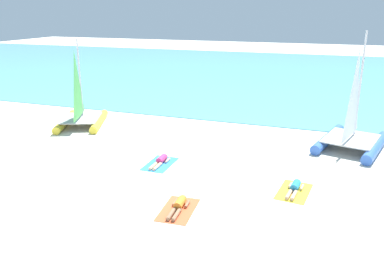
{
  "coord_description": "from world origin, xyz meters",
  "views": [
    {
      "loc": [
        5.99,
        -12.24,
        6.59
      ],
      "look_at": [
        0.0,
        4.51,
        1.2
      ],
      "focal_mm": 36.89,
      "sensor_mm": 36.0,
      "label": 1
    }
  ],
  "objects_px": {
    "sailboat_blue": "(352,132)",
    "sailboat_yellow": "(81,113)",
    "sunbather_middle": "(179,205)",
    "towel_right": "(294,191)",
    "sunbather_right": "(295,188)",
    "sunbather_left": "(160,161)",
    "towel_middle": "(178,210)",
    "towel_left": "(160,164)"
  },
  "relations": [
    {
      "from": "sailboat_blue",
      "to": "sailboat_yellow",
      "type": "xyz_separation_m",
      "value": [
        -14.79,
        -1.11,
        -0.09
      ]
    },
    {
      "from": "sunbather_middle",
      "to": "towel_right",
      "type": "distance_m",
      "value": 4.5
    },
    {
      "from": "sailboat_blue",
      "to": "sunbather_right",
      "type": "bearing_deg",
      "value": -95.2
    },
    {
      "from": "sailboat_blue",
      "to": "sunbather_right",
      "type": "relative_size",
      "value": 3.59
    },
    {
      "from": "sailboat_yellow",
      "to": "sunbather_middle",
      "type": "xyz_separation_m",
      "value": [
        9.08,
        -7.48,
        -0.61
      ]
    },
    {
      "from": "sunbather_left",
      "to": "towel_middle",
      "type": "distance_m",
      "value": 4.32
    },
    {
      "from": "sailboat_blue",
      "to": "towel_middle",
      "type": "relative_size",
      "value": 2.96
    },
    {
      "from": "sailboat_yellow",
      "to": "sunbather_left",
      "type": "distance_m",
      "value": 7.86
    },
    {
      "from": "sailboat_yellow",
      "to": "sailboat_blue",
      "type": "bearing_deg",
      "value": -18.16
    },
    {
      "from": "towel_left",
      "to": "sunbather_right",
      "type": "distance_m",
      "value": 5.94
    },
    {
      "from": "sailboat_blue",
      "to": "sunbather_middle",
      "type": "bearing_deg",
      "value": -108.94
    },
    {
      "from": "sailboat_yellow",
      "to": "towel_right",
      "type": "height_order",
      "value": "sailboat_yellow"
    },
    {
      "from": "sailboat_blue",
      "to": "sunbather_left",
      "type": "bearing_deg",
      "value": -133.33
    },
    {
      "from": "sunbather_left",
      "to": "sunbather_middle",
      "type": "bearing_deg",
      "value": -57.37
    },
    {
      "from": "sailboat_blue",
      "to": "towel_middle",
      "type": "xyz_separation_m",
      "value": [
        -5.7,
        -8.66,
        -0.83
      ]
    },
    {
      "from": "sunbather_left",
      "to": "towel_middle",
      "type": "relative_size",
      "value": 0.82
    },
    {
      "from": "sailboat_blue",
      "to": "sunbather_right",
      "type": "xyz_separation_m",
      "value": [
        -2.1,
        -5.82,
        -0.71
      ]
    },
    {
      "from": "sailboat_blue",
      "to": "towel_right",
      "type": "bearing_deg",
      "value": -95.05
    },
    {
      "from": "towel_right",
      "to": "sunbather_right",
      "type": "xyz_separation_m",
      "value": [
        0.01,
        0.07,
        0.13
      ]
    },
    {
      "from": "sunbather_left",
      "to": "towel_middle",
      "type": "height_order",
      "value": "sunbather_left"
    },
    {
      "from": "sunbather_middle",
      "to": "sailboat_blue",
      "type": "bearing_deg",
      "value": 52.35
    },
    {
      "from": "sailboat_yellow",
      "to": "towel_left",
      "type": "height_order",
      "value": "sailboat_yellow"
    },
    {
      "from": "sunbather_left",
      "to": "sunbather_right",
      "type": "distance_m",
      "value": 5.95
    },
    {
      "from": "sailboat_blue",
      "to": "towel_left",
      "type": "height_order",
      "value": "sailboat_blue"
    },
    {
      "from": "sailboat_yellow",
      "to": "sunbather_middle",
      "type": "distance_m",
      "value": 11.79
    },
    {
      "from": "towel_middle",
      "to": "sunbather_middle",
      "type": "relative_size",
      "value": 1.21
    },
    {
      "from": "towel_left",
      "to": "sailboat_blue",
      "type": "bearing_deg",
      "value": 32.38
    },
    {
      "from": "sailboat_yellow",
      "to": "sunbather_left",
      "type": "xyz_separation_m",
      "value": [
        6.8,
        -3.89,
        -0.61
      ]
    },
    {
      "from": "towel_left",
      "to": "sunbather_middle",
      "type": "height_order",
      "value": "sunbather_middle"
    },
    {
      "from": "towel_left",
      "to": "sunbather_middle",
      "type": "distance_m",
      "value": 4.21
    },
    {
      "from": "sailboat_yellow",
      "to": "towel_middle",
      "type": "bearing_deg",
      "value": -62.17
    },
    {
      "from": "sunbather_left",
      "to": "towel_right",
      "type": "relative_size",
      "value": 0.82
    },
    {
      "from": "sunbather_left",
      "to": "sunbather_right",
      "type": "relative_size",
      "value": 0.99
    },
    {
      "from": "sunbather_left",
      "to": "towel_right",
      "type": "xyz_separation_m",
      "value": [
        5.88,
        -0.89,
        -0.13
      ]
    },
    {
      "from": "sailboat_yellow",
      "to": "sunbather_right",
      "type": "xyz_separation_m",
      "value": [
        12.69,
        -4.71,
        -0.61
      ]
    },
    {
      "from": "sailboat_yellow",
      "to": "sunbather_middle",
      "type": "relative_size",
      "value": 3.18
    },
    {
      "from": "sunbather_right",
      "to": "towel_right",
      "type": "bearing_deg",
      "value": -90.0
    },
    {
      "from": "sunbather_middle",
      "to": "towel_middle",
      "type": "bearing_deg",
      "value": -90.0
    },
    {
      "from": "sunbather_left",
      "to": "sailboat_yellow",
      "type": "bearing_deg",
      "value": 150.39
    },
    {
      "from": "towel_middle",
      "to": "sunbather_right",
      "type": "xyz_separation_m",
      "value": [
        3.6,
        2.84,
        0.13
      ]
    },
    {
      "from": "towel_middle",
      "to": "sunbather_right",
      "type": "relative_size",
      "value": 1.21
    },
    {
      "from": "sunbather_left",
      "to": "towel_right",
      "type": "height_order",
      "value": "sunbather_left"
    }
  ]
}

